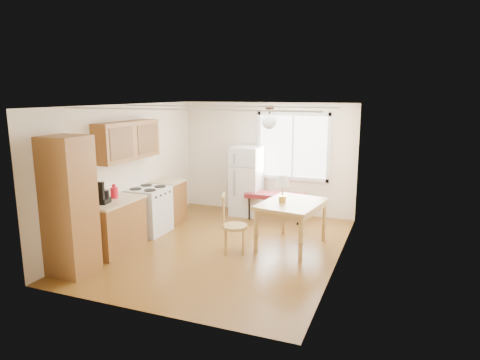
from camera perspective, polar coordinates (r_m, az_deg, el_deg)
The scene contains 11 objects.
room_shell at distance 7.42m, azimuth -2.25°, elevation 0.22°, with size 4.60×5.60×2.62m.
kitchen_run at distance 7.83m, azimuth -15.74°, elevation -2.68°, with size 0.65×3.40×2.20m.
window_unit at distance 9.50m, azimuth 7.08°, elevation 4.47°, with size 1.64×0.05×1.51m.
pendant_light at distance 7.42m, azimuth 3.95°, elevation 7.89°, with size 0.26×0.26×0.40m.
refrigerator at distance 9.57m, azimuth 0.88°, elevation -0.12°, with size 0.64×0.67×1.54m.
bench at distance 9.21m, azimuth 4.78°, elevation -2.17°, with size 1.32×0.58×0.59m.
dining_table at distance 7.66m, azimuth 6.92°, elevation -3.70°, with size 1.15×1.42×0.80m.
chair at distance 7.34m, azimuth -1.50°, elevation -5.30°, with size 0.49×0.49×1.01m.
table_lamp at distance 7.56m, azimuth 5.71°, elevation -0.39°, with size 0.27×0.27×0.48m.
coffee_maker at distance 7.44m, azimuth -17.95°, elevation -1.96°, with size 0.23×0.28×0.39m.
kettle at distance 7.77m, azimuth -16.44°, elevation -1.57°, with size 0.13×0.13×0.26m.
Camera 1 is at (2.91, -6.66, 2.71)m, focal length 32.00 mm.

